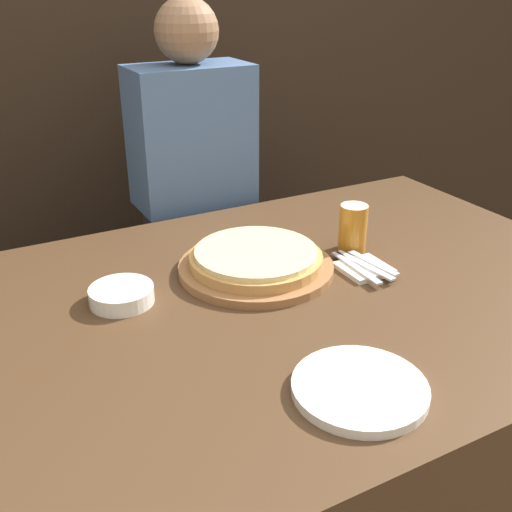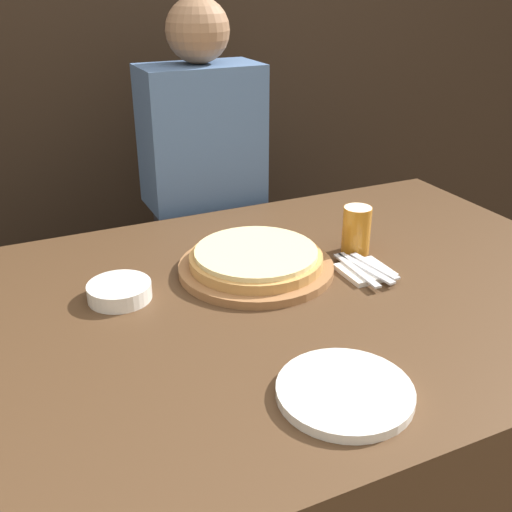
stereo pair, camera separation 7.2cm
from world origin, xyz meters
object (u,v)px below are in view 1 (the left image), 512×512
object	(u,v)px
dinner_knife	(365,265)
beer_glass	(353,226)
spoon	(373,263)
side_bowl	(122,295)
fork	(356,267)
dinner_plate	(360,388)
diner_person	(196,224)
pizza_on_board	(256,262)

from	to	relation	value
dinner_knife	beer_glass	bearing A→B (deg)	68.14
dinner_knife	spoon	world-z (taller)	same
side_bowl	fork	world-z (taller)	side_bowl
beer_glass	dinner_plate	xyz separation A→B (m)	(-0.33, -0.47, -0.06)
fork	diner_person	world-z (taller)	diner_person
dinner_knife	diner_person	xyz separation A→B (m)	(-0.15, 0.67, -0.11)
beer_glass	dinner_plate	size ratio (longest dim) A/B	0.52
pizza_on_board	side_bowl	bearing A→B (deg)	178.98
pizza_on_board	spoon	xyz separation A→B (m)	(0.25, -0.12, -0.01)
beer_glass	dinner_knife	distance (m)	0.13
dinner_knife	diner_person	distance (m)	0.70
dinner_plate	diner_person	bearing A→B (deg)	82.53
beer_glass	fork	distance (m)	0.14
pizza_on_board	dinner_plate	size ratio (longest dim) A/B	1.58
beer_glass	dinner_plate	bearing A→B (deg)	-125.07
side_bowl	diner_person	size ratio (longest dim) A/B	0.10
spoon	side_bowl	bearing A→B (deg)	167.79
fork	spoon	world-z (taller)	same
fork	dinner_knife	xyz separation A→B (m)	(0.02, 0.00, 0.00)
dinner_plate	fork	xyz separation A→B (m)	(0.26, 0.36, 0.01)
side_bowl	dinner_knife	size ratio (longest dim) A/B	0.75
side_bowl	dinner_knife	distance (m)	0.56
side_bowl	dinner_knife	bearing A→B (deg)	-12.75
dinner_plate	dinner_knife	size ratio (longest dim) A/B	1.26
pizza_on_board	dinner_knife	bearing A→B (deg)	-27.55
pizza_on_board	fork	size ratio (longest dim) A/B	1.99
dinner_plate	diner_person	distance (m)	1.05
diner_person	spoon	bearing A→B (deg)	-75.27
dinner_plate	spoon	distance (m)	0.48
beer_glass	dinner_plate	distance (m)	0.58
dinner_plate	spoon	bearing A→B (deg)	49.20
dinner_knife	pizza_on_board	bearing A→B (deg)	152.45
dinner_plate	side_bowl	size ratio (longest dim) A/B	1.67
pizza_on_board	side_bowl	xyz separation A→B (m)	(-0.32, 0.01, -0.01)
pizza_on_board	spoon	size ratio (longest dim) A/B	2.33
beer_glass	side_bowl	xyz separation A→B (m)	(-0.59, 0.01, -0.05)
beer_glass	diner_person	bearing A→B (deg)	109.27
dinner_plate	diner_person	world-z (taller)	diner_person
beer_glass	side_bowl	size ratio (longest dim) A/B	0.87
pizza_on_board	dinner_knife	xyz separation A→B (m)	(0.23, -0.12, -0.01)
side_bowl	diner_person	distance (m)	0.69
beer_glass	diner_person	xyz separation A→B (m)	(-0.20, 0.56, -0.16)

